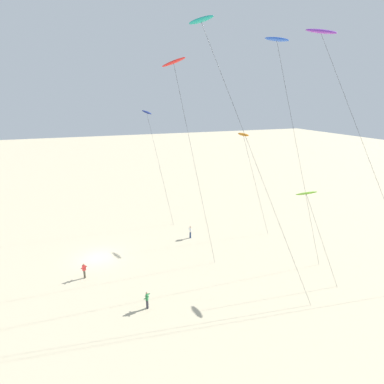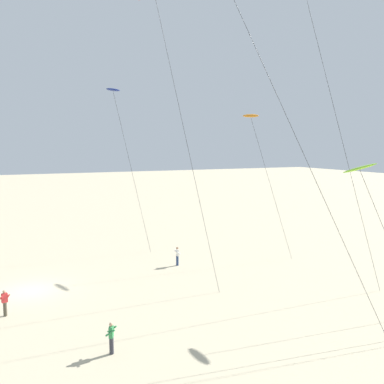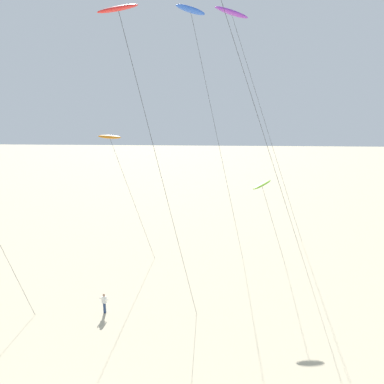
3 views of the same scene
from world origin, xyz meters
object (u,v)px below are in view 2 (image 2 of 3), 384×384
object	(u,v)px
kite_flyer_nearest	(177,256)
kite_flyer_middle	(111,337)
kite_lime	(360,170)
kite_flyer_furthest	(5,302)
kite_navy	(113,91)
kite_orange	(251,118)

from	to	relation	value
kite_flyer_nearest	kite_flyer_middle	size ratio (longest dim) A/B	1.00
kite_flyer_nearest	kite_lime	bearing A→B (deg)	29.02
kite_flyer_nearest	kite_flyer_middle	world-z (taller)	same
kite_lime	kite_flyer_furthest	bearing A→B (deg)	-109.73
kite_navy	kite_flyer_nearest	distance (m)	17.90
kite_orange	kite_flyer_nearest	distance (m)	14.78
kite_flyer_middle	kite_lime	bearing A→B (deg)	89.21
kite_flyer_nearest	kite_navy	bearing A→B (deg)	-160.68
kite_orange	kite_flyer_nearest	bearing A→B (deg)	-82.55
kite_orange	kite_flyer_nearest	world-z (taller)	kite_orange
kite_orange	kite_flyer_middle	bearing A→B (deg)	-50.62
kite_flyer_nearest	kite_orange	bearing A→B (deg)	97.45
kite_orange	kite_navy	xyz separation A→B (m)	(-8.01, -11.30, 2.80)
kite_flyer_middle	kite_flyer_furthest	xyz separation A→B (m)	(-7.39, -4.92, 0.00)
kite_navy	kite_flyer_furthest	size ratio (longest dim) A/B	9.90
kite_lime	kite_flyer_middle	bearing A→B (deg)	-90.79
kite_navy	kite_orange	bearing A→B (deg)	54.68
kite_orange	kite_lime	xyz separation A→B (m)	(14.28, -0.79, -4.19)
kite_flyer_furthest	kite_flyer_nearest	bearing A→B (deg)	111.90
kite_flyer_nearest	kite_flyer_furthest	xyz separation A→B (m)	(5.60, -13.92, 0.00)
kite_lime	kite_navy	world-z (taller)	kite_navy
kite_lime	kite_flyer_furthest	size ratio (longest dim) A/B	5.72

